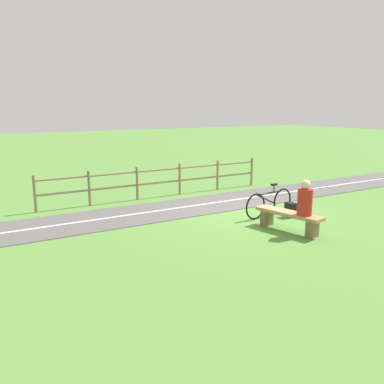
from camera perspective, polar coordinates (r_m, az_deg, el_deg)
The scene contains 8 objects.
ground_plane at distance 11.47m, azimuth 8.24°, elevation -3.00°, with size 80.00×80.00×0.00m, color #548438.
paved_path at distance 10.96m, azimuth -13.56°, elevation -3.89°, with size 2.08×36.00×0.02m, color #565454.
path_centre_line at distance 10.95m, azimuth -13.56°, elevation -3.84°, with size 0.10×32.00×0.00m, color silver.
bench at distance 9.97m, azimuth 13.54°, elevation -3.56°, with size 1.77×0.75×0.48m.
person_seated at distance 9.63m, azimuth 15.70°, elevation -1.08°, with size 0.41×0.41×0.83m.
bicycle at distance 11.18m, azimuth 10.90°, elevation -1.51°, with size 0.27×1.78×0.89m.
backpack at distance 11.27m, azimuth 13.82°, elevation -2.48°, with size 0.28×0.26×0.40m.
fence_roadside at distance 13.30m, azimuth -4.70°, elevation 1.94°, with size 0.16×7.86×1.07m.
Camera 1 is at (-8.65, 6.92, 2.96)m, focal length 37.65 mm.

